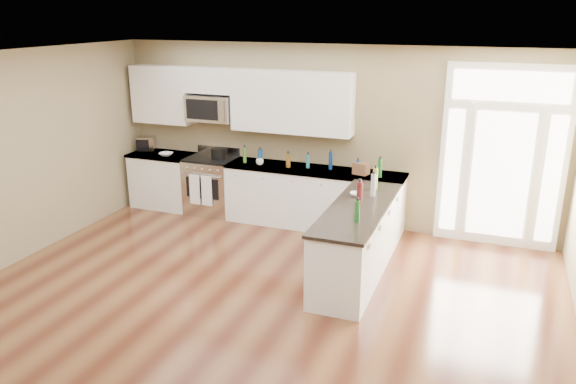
{
  "coord_description": "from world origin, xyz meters",
  "views": [
    {
      "loc": [
        2.44,
        -4.25,
        3.27
      ],
      "look_at": [
        0.07,
        2.0,
        1.1
      ],
      "focal_mm": 35.0,
      "sensor_mm": 36.0,
      "label": 1
    }
  ],
  "objects_px": {
    "kitchen_range": "(212,185)",
    "toaster_oven": "(146,143)",
    "stockpot": "(218,153)",
    "peninsula_cabinet": "(357,243)"
  },
  "relations": [
    {
      "from": "peninsula_cabinet",
      "to": "stockpot",
      "type": "distance_m",
      "value": 3.15
    },
    {
      "from": "kitchen_range",
      "to": "toaster_oven",
      "type": "relative_size",
      "value": 3.86
    },
    {
      "from": "toaster_oven",
      "to": "peninsula_cabinet",
      "type": "bearing_deg",
      "value": -42.25
    },
    {
      "from": "kitchen_range",
      "to": "toaster_oven",
      "type": "distance_m",
      "value": 1.45
    },
    {
      "from": "stockpot",
      "to": "toaster_oven",
      "type": "xyz_separation_m",
      "value": [
        -1.46,
        0.11,
        0.02
      ]
    },
    {
      "from": "stockpot",
      "to": "toaster_oven",
      "type": "relative_size",
      "value": 0.86
    },
    {
      "from": "kitchen_range",
      "to": "toaster_oven",
      "type": "xyz_separation_m",
      "value": [
        -1.33,
        0.12,
        0.58
      ]
    },
    {
      "from": "peninsula_cabinet",
      "to": "kitchen_range",
      "type": "relative_size",
      "value": 2.15
    },
    {
      "from": "kitchen_range",
      "to": "toaster_oven",
      "type": "bearing_deg",
      "value": 174.64
    },
    {
      "from": "stockpot",
      "to": "kitchen_range",
      "type": "bearing_deg",
      "value": -173.16
    }
  ]
}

